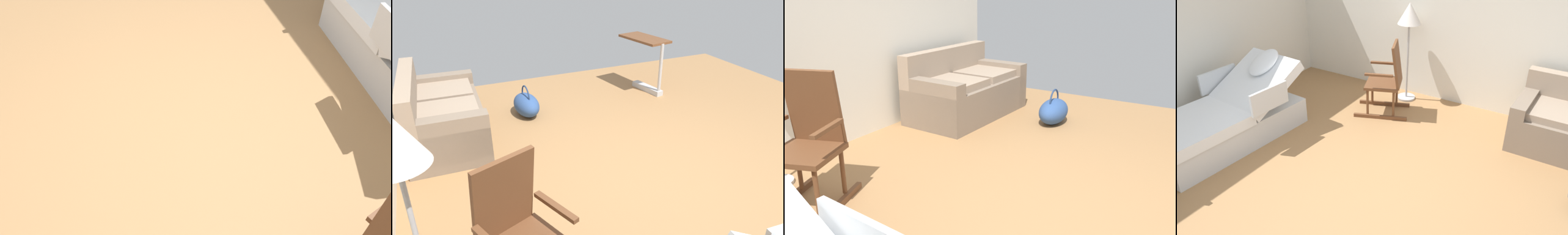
{
  "view_description": "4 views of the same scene",
  "coord_description": "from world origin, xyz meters",
  "views": [
    {
      "loc": [
        0.37,
        2.17,
        2.15
      ],
      "look_at": [
        0.05,
        0.76,
        0.75
      ],
      "focal_mm": 35.74,
      "sensor_mm": 36.0,
      "label": 1
    },
    {
      "loc": [
        -2.53,
        1.99,
        2.19
      ],
      "look_at": [
        0.2,
        0.75,
        0.76
      ],
      "focal_mm": 33.98,
      "sensor_mm": 36.0,
      "label": 2
    },
    {
      "loc": [
        -2.53,
        -1.01,
        1.66
      ],
      "look_at": [
        -0.02,
        0.57,
        0.7
      ],
      "focal_mm": 38.43,
      "sensor_mm": 36.0,
      "label": 3
    },
    {
      "loc": [
        1.74,
        -2.85,
        2.73
      ],
      "look_at": [
        -0.19,
        0.33,
        0.68
      ],
      "focal_mm": 36.34,
      "sensor_mm": 36.0,
      "label": 4
    }
  ],
  "objects": [
    {
      "name": "hospital_bed",
      "position": [
        -2.07,
        -0.1,
        0.3
      ],
      "size": [
        1.12,
        2.14,
        1.04
      ],
      "color": "silver",
      "rests_on": "ground"
    },
    {
      "name": "back_wall",
      "position": [
        0.0,
        2.52,
        1.35
      ],
      "size": [
        5.86,
        0.1,
        2.7
      ],
      "primitive_type": "cube",
      "color": "silver",
      "rests_on": "ground"
    },
    {
      "name": "floor_lamp",
      "position": [
        -0.71,
        2.21,
        1.23
      ],
      "size": [
        0.34,
        0.34,
        1.48
      ],
      "color": "#B2B5BA",
      "rests_on": "ground"
    },
    {
      "name": "ground_plane",
      "position": [
        0.0,
        0.0,
        0.0
      ],
      "size": [
        7.08,
        7.08,
        0.0
      ],
      "primitive_type": "plane",
      "color": "#9E7247"
    },
    {
      "name": "rocking_chair",
      "position": [
        -0.73,
        1.65,
        0.5
      ],
      "size": [
        0.88,
        0.71,
        1.05
      ],
      "color": "brown",
      "rests_on": "ground"
    }
  ]
}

